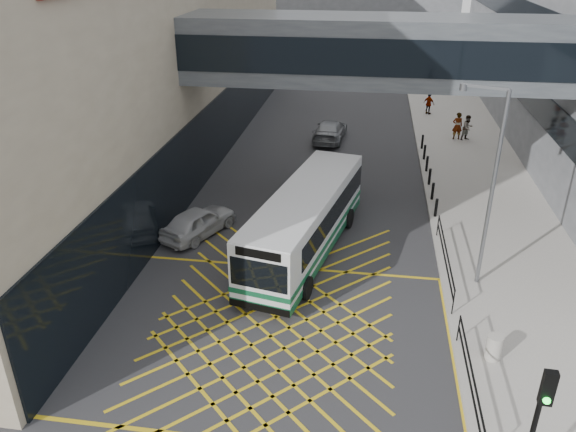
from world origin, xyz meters
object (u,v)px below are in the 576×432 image
at_px(street_lamp, 489,178).
at_px(pedestrian_c, 429,104).
at_px(litter_bin, 494,347).
at_px(bus, 306,219).
at_px(car_dark, 321,180).
at_px(car_silver, 330,130).
at_px(pedestrian_b, 468,128).
at_px(pedestrian_a, 457,126).
at_px(car_white, 199,221).
at_px(traffic_light, 538,419).

bearing_deg(street_lamp, pedestrian_c, 109.84).
bearing_deg(litter_bin, bus, 136.97).
relative_size(car_dark, pedestrian_c, 2.92).
xyz_separation_m(street_lamp, pedestrian_c, (0.06, 23.94, -3.48)).
height_order(car_silver, pedestrian_b, pedestrian_b).
bearing_deg(pedestrian_a, car_white, 43.11).
bearing_deg(car_silver, pedestrian_b, -169.92).
bearing_deg(litter_bin, pedestrian_a, 86.26).
height_order(street_lamp, pedestrian_a, street_lamp).
distance_m(bus, car_silver, 15.35).
distance_m(litter_bin, pedestrian_c, 28.53).
relative_size(car_white, traffic_light, 1.06).
height_order(street_lamp, litter_bin, street_lamp).
relative_size(bus, street_lamp, 1.39).
relative_size(traffic_light, pedestrian_c, 2.51).
xyz_separation_m(car_dark, traffic_light, (6.29, -17.70, 2.03)).
xyz_separation_m(bus, car_dark, (0.06, 6.33, -0.80)).
bearing_deg(car_silver, traffic_light, 108.08).
relative_size(car_silver, pedestrian_b, 2.75).
height_order(car_silver, litter_bin, car_silver).
bearing_deg(litter_bin, pedestrian_b, 84.57).
relative_size(car_silver, litter_bin, 5.39).
distance_m(street_lamp, pedestrian_c, 24.19).
distance_m(car_white, pedestrian_b, 20.70).
bearing_deg(pedestrian_a, pedestrian_c, -83.65).
bearing_deg(pedestrian_b, bus, -152.50).
xyz_separation_m(litter_bin, pedestrian_a, (1.47, 22.53, 0.48)).
height_order(car_dark, pedestrian_c, pedestrian_c).
distance_m(car_silver, traffic_light, 27.57).
xyz_separation_m(traffic_light, street_lamp, (0.35, 9.75, 1.67)).
bearing_deg(car_white, pedestrian_c, -93.71).
relative_size(pedestrian_a, pedestrian_b, 1.09).
bearing_deg(pedestrian_c, car_dark, 104.86).
relative_size(bus, pedestrian_a, 5.75).
relative_size(car_dark, traffic_light, 1.17).
distance_m(traffic_light, pedestrian_c, 33.73).
bearing_deg(bus, pedestrian_a, 75.13).
height_order(car_white, pedestrian_a, pedestrian_a).
xyz_separation_m(car_dark, car_silver, (-0.28, 8.99, -0.02)).
distance_m(car_silver, pedestrian_a, 8.43).
bearing_deg(car_dark, car_silver, -105.08).
bearing_deg(street_lamp, litter_bin, -70.43).
bearing_deg(pedestrian_b, pedestrian_c, 74.61).
bearing_deg(pedestrian_a, litter_bin, 79.60).
xyz_separation_m(car_white, litter_bin, (11.65, -7.03, -0.09)).
bearing_deg(pedestrian_a, car_silver, 0.07).
bearing_deg(car_white, pedestrian_a, -105.33).
xyz_separation_m(car_silver, pedestrian_a, (8.36, 0.99, 0.36)).
bearing_deg(street_lamp, car_white, -171.78).
bearing_deg(litter_bin, car_dark, 117.76).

